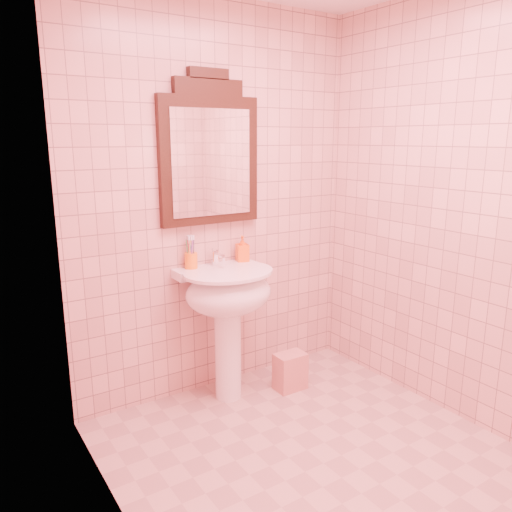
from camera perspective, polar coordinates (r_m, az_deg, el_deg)
floor at (r=2.86m, az=7.73°, el=-22.43°), size 2.20×2.20×0.00m
back_wall at (r=3.25m, az=-4.43°, el=5.97°), size 2.00×0.02×2.50m
pedestal_sink at (r=3.16m, az=-3.22°, el=-5.21°), size 0.58×0.58×0.86m
faucet at (r=3.20m, az=-4.51°, el=-0.16°), size 0.04×0.16×0.11m
mirror at (r=3.17m, az=-5.30°, el=11.52°), size 0.68×0.06×0.94m
toothbrush_cup at (r=3.16m, az=-7.42°, el=-0.47°), size 0.08×0.08×0.19m
soap_dispenser at (r=3.31m, az=-1.57°, el=0.84°), size 0.10×0.10×0.17m
towel at (r=3.47m, az=3.93°, el=-13.01°), size 0.21×0.14×0.25m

